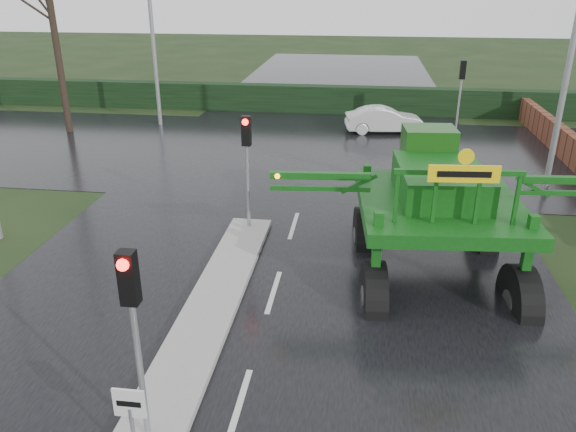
# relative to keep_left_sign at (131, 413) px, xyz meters

# --- Properties ---
(ground) EXTENTS (140.00, 140.00, 0.00)m
(ground) POSITION_rel_keep_left_sign_xyz_m (1.30, 1.50, -1.06)
(ground) COLOR black
(ground) RESTS_ON ground
(road_main) EXTENTS (14.00, 80.00, 0.02)m
(road_main) POSITION_rel_keep_left_sign_xyz_m (1.30, 11.50, -1.05)
(road_main) COLOR black
(road_main) RESTS_ON ground
(road_cross) EXTENTS (80.00, 12.00, 0.02)m
(road_cross) POSITION_rel_keep_left_sign_xyz_m (1.30, 17.50, -1.05)
(road_cross) COLOR black
(road_cross) RESTS_ON ground
(median_island) EXTENTS (1.20, 10.00, 0.16)m
(median_island) POSITION_rel_keep_left_sign_xyz_m (0.00, 4.50, -0.97)
(median_island) COLOR gray
(median_island) RESTS_ON ground
(hedge_row) EXTENTS (44.00, 0.90, 1.50)m
(hedge_row) POSITION_rel_keep_left_sign_xyz_m (1.30, 25.50, -0.31)
(hedge_row) COLOR black
(hedge_row) RESTS_ON ground
(brick_wall) EXTENTS (0.40, 20.00, 1.20)m
(brick_wall) POSITION_rel_keep_left_sign_xyz_m (11.80, 17.50, -0.46)
(brick_wall) COLOR #592D1E
(brick_wall) RESTS_ON ground
(keep_left_sign) EXTENTS (0.50, 0.07, 1.35)m
(keep_left_sign) POSITION_rel_keep_left_sign_xyz_m (0.00, 0.00, 0.00)
(keep_left_sign) COLOR gray
(keep_left_sign) RESTS_ON ground
(traffic_signal_near) EXTENTS (0.26, 0.33, 3.52)m
(traffic_signal_near) POSITION_rel_keep_left_sign_xyz_m (0.00, 0.49, 1.53)
(traffic_signal_near) COLOR gray
(traffic_signal_near) RESTS_ON ground
(traffic_signal_mid) EXTENTS (0.26, 0.33, 3.52)m
(traffic_signal_mid) POSITION_rel_keep_left_sign_xyz_m (0.00, 8.99, 1.53)
(traffic_signal_mid) COLOR gray
(traffic_signal_mid) RESTS_ON ground
(traffic_signal_far) EXTENTS (0.26, 0.33, 3.52)m
(traffic_signal_far) POSITION_rel_keep_left_sign_xyz_m (7.80, 21.51, 1.53)
(traffic_signal_far) COLOR gray
(traffic_signal_far) RESTS_ON ground
(street_light_right) EXTENTS (3.85, 0.30, 10.00)m
(street_light_right) POSITION_rel_keep_left_sign_xyz_m (9.49, 13.50, 4.93)
(street_light_right) COLOR gray
(street_light_right) RESTS_ON ground
(street_light_left_far) EXTENTS (3.85, 0.30, 10.00)m
(street_light_left_far) POSITION_rel_keep_left_sign_xyz_m (-6.89, 21.50, 4.93)
(street_light_left_far) COLOR gray
(street_light_left_far) RESTS_ON ground
(crop_sprayer) EXTENTS (8.50, 5.59, 4.76)m
(crop_sprayer) POSITION_rel_keep_left_sign_xyz_m (3.69, 5.71, 1.19)
(crop_sprayer) COLOR black
(crop_sprayer) RESTS_ON ground
(white_sedan) EXTENTS (3.91, 1.81, 1.24)m
(white_sedan) POSITION_rel_keep_left_sign_xyz_m (4.31, 21.40, -1.06)
(white_sedan) COLOR silver
(white_sedan) RESTS_ON ground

